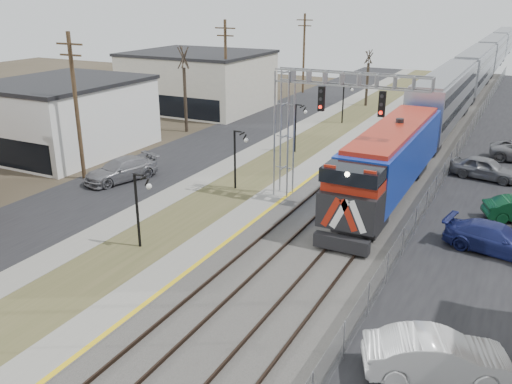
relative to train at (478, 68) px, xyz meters
The scene contains 19 objects.
street_west 45.98m from the train, 111.75° to the right, with size 7.00×120.00×0.04m, color black.
sidewalk 44.51m from the train, 106.35° to the right, with size 2.00×120.00×0.08m, color gray.
grass_median 43.76m from the train, 102.57° to the right, with size 4.00×120.00×0.06m, color #454826.
platform 43.21m from the train, 98.67° to the right, with size 2.00×120.00×0.24m, color gray.
ballast_bed 42.74m from the train, 92.02° to the right, with size 8.00×120.00×0.20m, color #595651.
platform_edge 43.07m from the train, 97.51° to the right, with size 0.24×120.00×0.01m, color gold.
track_near 42.85m from the train, 94.69° to the right, with size 1.58×120.00×0.15m.
track_far 42.70m from the train, 90.00° to the right, with size 1.58×120.00×0.15m.
train is the anchor object (origin of this frame).
signal_gantry 49.88m from the train, 94.93° to the right, with size 9.00×1.07×8.15m.
lampposts 60.10m from the train, 99.10° to the right, with size 0.14×62.14×4.00m.
utility_poles 56.33m from the train, 110.81° to the right, with size 0.28×80.28×10.00m.
fence 42.76m from the train, 86.38° to the right, with size 0.04×120.00×1.60m, color gray.
buildings_west 59.63m from the train, 116.39° to the right, with size 14.00×67.00×7.00m.
bare_trees 42.76m from the train, 115.14° to the right, with size 12.30×42.30×5.95m.
car_lot_b 63.38m from the train, 84.77° to the right, with size 1.70×4.88×1.61m, color white.
car_lot_d 52.47m from the train, 82.63° to the right, with size 2.04×5.03×1.46m, color navy.
car_lot_e 40.20m from the train, 82.76° to the right, with size 1.82×4.53×1.54m, color slate.
car_street_b 54.65m from the train, 108.53° to the right, with size 2.16×5.30×1.54m, color slate.
Camera 1 is at (12.78, -1.64, 12.19)m, focal length 38.00 mm.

